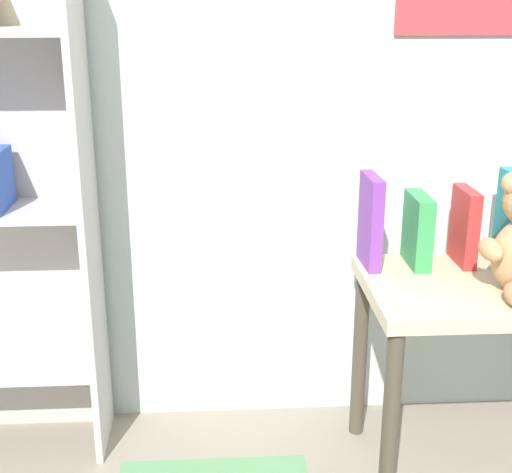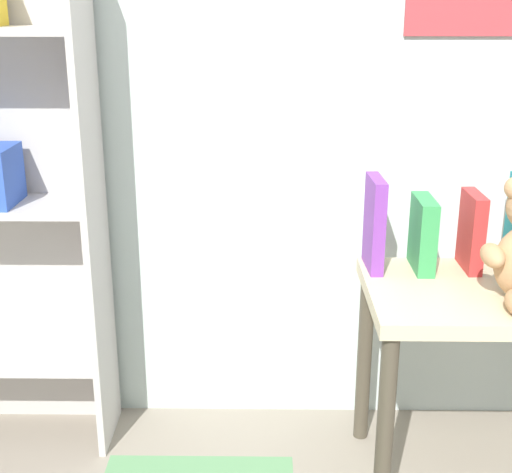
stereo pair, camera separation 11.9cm
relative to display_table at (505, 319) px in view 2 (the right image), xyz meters
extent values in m
cube|color=#BCB7B2|center=(-1.03, 0.18, 0.23)|extent=(0.02, 0.22, 1.36)
cube|color=beige|center=(0.00, 0.00, 0.06)|extent=(0.68, 0.42, 0.04)
cylinder|color=#494233|center=(-0.31, -0.18, -0.20)|extent=(0.04, 0.04, 0.50)
cylinder|color=#494233|center=(-0.31, 0.18, -0.20)|extent=(0.04, 0.04, 0.50)
ellipsoid|color=tan|center=(-0.07, -0.08, 0.19)|extent=(0.05, 0.10, 0.05)
cube|color=purple|center=(-0.31, 0.13, 0.20)|extent=(0.04, 0.14, 0.24)
cube|color=#33934C|center=(-0.18, 0.13, 0.17)|extent=(0.04, 0.15, 0.19)
cube|color=red|center=(-0.06, 0.13, 0.18)|extent=(0.04, 0.13, 0.20)
camera|label=1|loc=(-0.70, -1.58, 0.74)|focal=50.00mm
camera|label=2|loc=(-0.58, -1.58, 0.74)|focal=50.00mm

